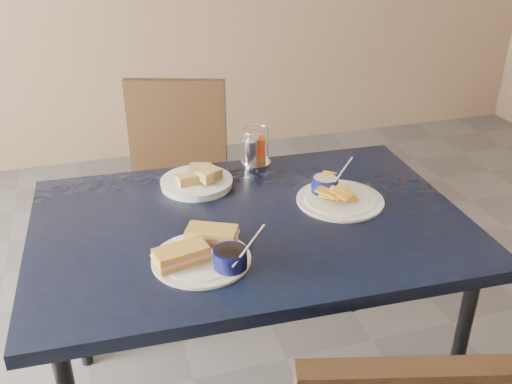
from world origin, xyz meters
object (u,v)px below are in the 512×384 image
object	(u,v)px
sandwich_plate	(205,252)
dining_table	(250,236)
bread_basket	(197,181)
chair_far	(170,174)
plantain_plate	(334,194)
condiment_caddy	(254,149)

from	to	relation	value
sandwich_plate	dining_table	bearing A→B (deg)	44.18
dining_table	bread_basket	bearing A→B (deg)	112.20
chair_far	sandwich_plate	distance (m)	1.05
plantain_plate	condiment_caddy	xyz separation A→B (m)	(-0.17, 0.34, 0.04)
condiment_caddy	chair_far	bearing A→B (deg)	119.91
chair_far	condiment_caddy	size ratio (longest dim) A/B	6.84
dining_table	chair_far	xyz separation A→B (m)	(-0.13, 0.85, -0.16)
dining_table	condiment_caddy	size ratio (longest dim) A/B	9.88
bread_basket	condiment_caddy	world-z (taller)	condiment_caddy
dining_table	chair_far	world-z (taller)	chair_far
plantain_plate	chair_far	bearing A→B (deg)	118.29
dining_table	condiment_caddy	world-z (taller)	condiment_caddy
plantain_plate	dining_table	bearing A→B (deg)	-170.54
sandwich_plate	plantain_plate	xyz separation A→B (m)	(0.48, 0.22, -0.01)
chair_far	plantain_plate	size ratio (longest dim) A/B	3.29
sandwich_plate	plantain_plate	distance (m)	0.53
dining_table	sandwich_plate	bearing A→B (deg)	-135.82
chair_far	bread_basket	distance (m)	0.62
chair_far	plantain_plate	bearing A→B (deg)	-61.71
chair_far	plantain_plate	distance (m)	0.93
condiment_caddy	bread_basket	bearing A→B (deg)	-152.32
bread_basket	condiment_caddy	distance (m)	0.27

